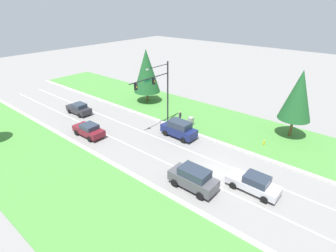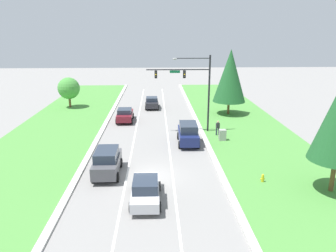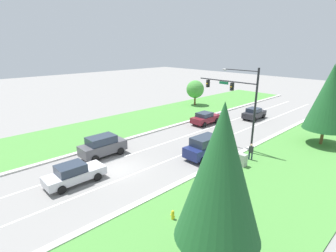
{
  "view_description": "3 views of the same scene",
  "coord_description": "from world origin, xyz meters",
  "px_view_note": "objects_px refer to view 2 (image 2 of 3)",
  "views": [
    {
      "loc": [
        -19.6,
        -10.13,
        15.57
      ],
      "look_at": [
        2.05,
        7.98,
        2.01
      ],
      "focal_mm": 28.0,
      "sensor_mm": 36.0,
      "label": 1
    },
    {
      "loc": [
        0.54,
        -23.64,
        10.93
      ],
      "look_at": [
        1.76,
        8.45,
        1.63
      ],
      "focal_mm": 35.0,
      "sensor_mm": 36.0,
      "label": 2
    },
    {
      "loc": [
        18.42,
        -11.33,
        10.54
      ],
      "look_at": [
        -1.41,
        7.48,
        2.06
      ],
      "focal_mm": 28.0,
      "sensor_mm": 36.0,
      "label": 3
    }
  ],
  "objects_px": {
    "navy_suv": "(188,133)",
    "conifer_near_right_tree": "(230,76)",
    "oak_near_left_tree": "(69,88)",
    "traffic_signal_mast": "(192,82)",
    "burgundy_sedan": "(125,115)",
    "silver_sedan": "(146,190)",
    "pedestrian": "(218,127)",
    "fire_hydrant": "(263,178)",
    "charcoal_sedan": "(152,103)",
    "graphite_suv": "(107,162)",
    "utility_cabinet": "(222,135)"
  },
  "relations": [
    {
      "from": "burgundy_sedan",
      "to": "fire_hydrant",
      "type": "bearing_deg",
      "value": -57.22
    },
    {
      "from": "fire_hydrant",
      "to": "conifer_near_right_tree",
      "type": "xyz_separation_m",
      "value": [
        1.94,
        21.02,
        4.93
      ]
    },
    {
      "from": "fire_hydrant",
      "to": "oak_near_left_tree",
      "type": "relative_size",
      "value": 0.16
    },
    {
      "from": "burgundy_sedan",
      "to": "conifer_near_right_tree",
      "type": "distance_m",
      "value": 14.81
    },
    {
      "from": "burgundy_sedan",
      "to": "conifer_near_right_tree",
      "type": "xyz_separation_m",
      "value": [
        13.8,
        3.07,
        4.42
      ]
    },
    {
      "from": "navy_suv",
      "to": "conifer_near_right_tree",
      "type": "bearing_deg",
      "value": 62.17
    },
    {
      "from": "traffic_signal_mast",
      "to": "conifer_near_right_tree",
      "type": "xyz_separation_m",
      "value": [
        5.91,
        7.9,
        -0.33
      ]
    },
    {
      "from": "traffic_signal_mast",
      "to": "burgundy_sedan",
      "type": "bearing_deg",
      "value": 148.54
    },
    {
      "from": "navy_suv",
      "to": "utility_cabinet",
      "type": "relative_size",
      "value": 3.88
    },
    {
      "from": "traffic_signal_mast",
      "to": "fire_hydrant",
      "type": "bearing_deg",
      "value": -73.16
    },
    {
      "from": "pedestrian",
      "to": "traffic_signal_mast",
      "type": "bearing_deg",
      "value": -41.25
    },
    {
      "from": "navy_suv",
      "to": "silver_sedan",
      "type": "xyz_separation_m",
      "value": [
        -3.95,
        -11.53,
        -0.27
      ]
    },
    {
      "from": "burgundy_sedan",
      "to": "charcoal_sedan",
      "type": "distance_m",
      "value": 8.03
    },
    {
      "from": "traffic_signal_mast",
      "to": "charcoal_sedan",
      "type": "bearing_deg",
      "value": 110.6
    },
    {
      "from": "conifer_near_right_tree",
      "to": "oak_near_left_tree",
      "type": "height_order",
      "value": "conifer_near_right_tree"
    },
    {
      "from": "oak_near_left_tree",
      "to": "graphite_suv",
      "type": "bearing_deg",
      "value": -69.74
    },
    {
      "from": "burgundy_sedan",
      "to": "graphite_suv",
      "type": "distance_m",
      "value": 16.0
    },
    {
      "from": "silver_sedan",
      "to": "pedestrian",
      "type": "bearing_deg",
      "value": 62.47
    },
    {
      "from": "traffic_signal_mast",
      "to": "graphite_suv",
      "type": "xyz_separation_m",
      "value": [
        -7.86,
        -11.17,
        -4.53
      ]
    },
    {
      "from": "silver_sedan",
      "to": "oak_near_left_tree",
      "type": "relative_size",
      "value": 1.04
    },
    {
      "from": "charcoal_sedan",
      "to": "silver_sedan",
      "type": "distance_m",
      "value": 27.69
    },
    {
      "from": "charcoal_sedan",
      "to": "conifer_near_right_tree",
      "type": "bearing_deg",
      "value": -22.92
    },
    {
      "from": "charcoal_sedan",
      "to": "silver_sedan",
      "type": "relative_size",
      "value": 0.9
    },
    {
      "from": "navy_suv",
      "to": "pedestrian",
      "type": "xyz_separation_m",
      "value": [
        3.46,
        2.49,
        -0.15
      ]
    },
    {
      "from": "traffic_signal_mast",
      "to": "conifer_near_right_tree",
      "type": "bearing_deg",
      "value": 53.18
    },
    {
      "from": "burgundy_sedan",
      "to": "silver_sedan",
      "type": "relative_size",
      "value": 0.95
    },
    {
      "from": "utility_cabinet",
      "to": "fire_hydrant",
      "type": "relative_size",
      "value": 1.72
    },
    {
      "from": "traffic_signal_mast",
      "to": "silver_sedan",
      "type": "xyz_separation_m",
      "value": [
        -4.7,
        -15.56,
        -4.78
      ]
    },
    {
      "from": "charcoal_sedan",
      "to": "fire_hydrant",
      "type": "bearing_deg",
      "value": -72.23
    },
    {
      "from": "utility_cabinet",
      "to": "conifer_near_right_tree",
      "type": "bearing_deg",
      "value": 74.85
    },
    {
      "from": "fire_hydrant",
      "to": "graphite_suv",
      "type": "bearing_deg",
      "value": 170.59
    },
    {
      "from": "fire_hydrant",
      "to": "burgundy_sedan",
      "type": "bearing_deg",
      "value": 123.46
    },
    {
      "from": "silver_sedan",
      "to": "fire_hydrant",
      "type": "height_order",
      "value": "silver_sedan"
    },
    {
      "from": "navy_suv",
      "to": "pedestrian",
      "type": "height_order",
      "value": "navy_suv"
    },
    {
      "from": "navy_suv",
      "to": "fire_hydrant",
      "type": "relative_size",
      "value": 6.66
    },
    {
      "from": "navy_suv",
      "to": "fire_hydrant",
      "type": "bearing_deg",
      "value": -61.15
    },
    {
      "from": "traffic_signal_mast",
      "to": "pedestrian",
      "type": "distance_m",
      "value": 5.61
    },
    {
      "from": "silver_sedan",
      "to": "fire_hydrant",
      "type": "xyz_separation_m",
      "value": [
        8.68,
        2.43,
        -0.48
      ]
    },
    {
      "from": "silver_sedan",
      "to": "utility_cabinet",
      "type": "distance_m",
      "value": 14.44
    },
    {
      "from": "charcoal_sedan",
      "to": "oak_near_left_tree",
      "type": "bearing_deg",
      "value": 175.8
    },
    {
      "from": "burgundy_sedan",
      "to": "silver_sedan",
      "type": "bearing_deg",
      "value": -81.8
    },
    {
      "from": "navy_suv",
      "to": "conifer_near_right_tree",
      "type": "height_order",
      "value": "conifer_near_right_tree"
    },
    {
      "from": "traffic_signal_mast",
      "to": "charcoal_sedan",
      "type": "xyz_separation_m",
      "value": [
        -4.56,
        12.13,
        -4.78
      ]
    },
    {
      "from": "graphite_suv",
      "to": "navy_suv",
      "type": "bearing_deg",
      "value": 44.82
    },
    {
      "from": "oak_near_left_tree",
      "to": "utility_cabinet",
      "type": "bearing_deg",
      "value": -39.41
    },
    {
      "from": "navy_suv",
      "to": "graphite_suv",
      "type": "bearing_deg",
      "value": -133.51
    },
    {
      "from": "navy_suv",
      "to": "oak_near_left_tree",
      "type": "height_order",
      "value": "oak_near_left_tree"
    },
    {
      "from": "silver_sedan",
      "to": "conifer_near_right_tree",
      "type": "distance_m",
      "value": 26.13
    },
    {
      "from": "burgundy_sedan",
      "to": "oak_near_left_tree",
      "type": "distance_m",
      "value": 12.1
    },
    {
      "from": "traffic_signal_mast",
      "to": "burgundy_sedan",
      "type": "relative_size",
      "value": 1.9
    }
  ]
}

